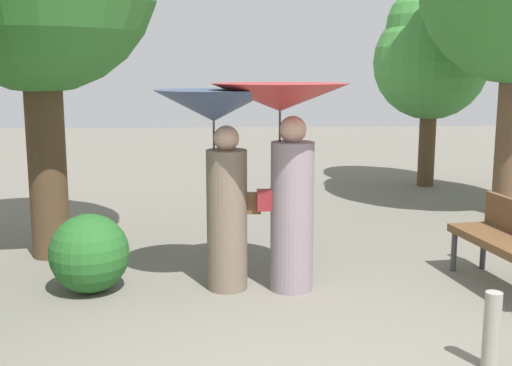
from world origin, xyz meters
name	(u,v)px	position (x,y,z in m)	size (l,w,h in m)	color
person_left	(219,148)	(-0.38, 2.20, 1.37)	(1.11, 1.11, 1.92)	#6B5B4C
person_right	(285,142)	(0.23, 2.14, 1.44)	(1.28, 1.28, 1.98)	gray
tree_mid_right	(431,52)	(3.42, 7.58, 2.42)	(2.03, 2.03, 3.64)	#4C3823
bush_path_right	(89,253)	(-1.62, 2.19, 0.38)	(0.76, 0.76, 0.76)	#235B23
path_marker_post	(492,331)	(1.53, 0.40, 0.28)	(0.12, 0.12, 0.57)	gray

